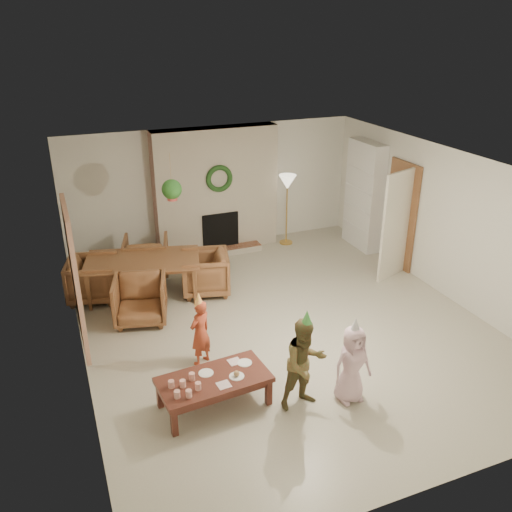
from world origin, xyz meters
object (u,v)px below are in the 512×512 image
coffee_table_top (214,380)px  dining_chair_right (205,273)px  dining_table (144,278)px  child_red (200,333)px  child_pink (352,364)px  child_plaid (305,364)px  dining_chair_near (140,300)px  dining_chair_left (93,279)px  dining_chair_far (146,256)px

coffee_table_top → dining_chair_right: bearing=70.4°
dining_table → dining_chair_right: size_ratio=2.34×
coffee_table_top → child_red: 0.94m
child_pink → child_plaid: bearing=166.0°
dining_chair_near → dining_chair_left: same height
child_red → coffee_table_top: bearing=53.4°
dining_table → child_plaid: (1.27, -3.58, 0.26)m
dining_chair_left → child_red: (1.16, -2.48, 0.11)m
dining_chair_far → dining_chair_right: 1.34m
dining_table → dining_chair_far: 0.84m
child_red → child_plaid: child_plaid is taller
dining_chair_left → dining_table: bearing=-90.0°
dining_table → child_plaid: bearing=-56.1°
dining_chair_near → dining_chair_right: (1.22, 0.55, 0.00)m
dining_chair_far → child_red: size_ratio=0.84×
dining_chair_left → child_pink: bearing=-131.4°
dining_chair_right → coffee_table_top: 3.04m
dining_table → child_red: 2.30m
dining_chair_far → dining_table: bearing=90.0°
dining_chair_far → child_pink: 4.81m
dining_chair_right → child_red: child_red is taller
dining_table → child_pink: (1.86, -3.71, 0.18)m
coffee_table_top → child_plaid: size_ratio=1.12×
dining_table → dining_chair_far: size_ratio=2.34×
dining_chair_near → dining_chair_right: 1.34m
dining_table → child_plaid: size_ratio=1.60×
coffee_table_top → child_plaid: 1.12m
dining_chair_far → child_red: bearing=106.9°
dining_chair_near → coffee_table_top: (0.45, -2.38, 0.01)m
dining_chair_left → dining_chair_right: same height
dining_chair_right → child_pink: (0.84, -3.45, 0.15)m
dining_table → dining_chair_right: dining_chair_right is taller
dining_table → child_red: child_red is taller
coffee_table_top → child_plaid: (1.03, -0.39, 0.22)m
dining_chair_right → dining_chair_left: bearing=-90.0°
dining_table → dining_chair_near: 0.84m
dining_table → dining_chair_left: size_ratio=2.34×
dining_chair_near → child_plaid: 3.15m
dining_chair_right → child_red: (-0.67, -2.01, 0.11)m
dining_chair_right → child_plaid: bearing=18.7°
child_plaid → dining_chair_near: bearing=113.4°
dining_chair_far → child_plaid: child_plaid is taller
dining_chair_far → child_pink: child_pink is taller
child_red → dining_table: bearing=-111.4°
child_plaid → child_red: bearing=120.4°
dining_chair_left → child_red: bearing=-140.6°
dining_table → dining_chair_near: size_ratio=2.34×
dining_chair_left → child_plaid: bearing=-136.9°
dining_chair_right → child_plaid: size_ratio=0.68×
dining_chair_far → child_pink: size_ratio=0.79×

